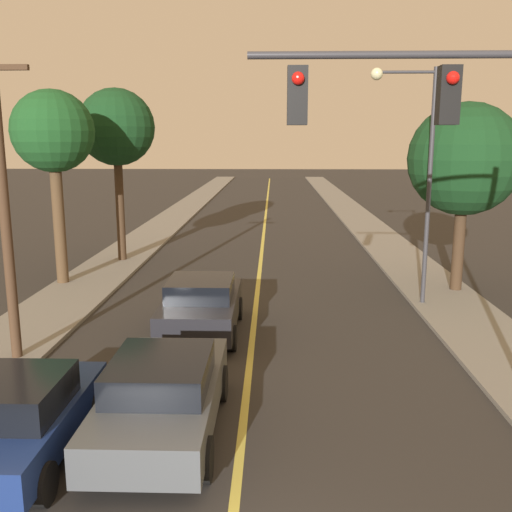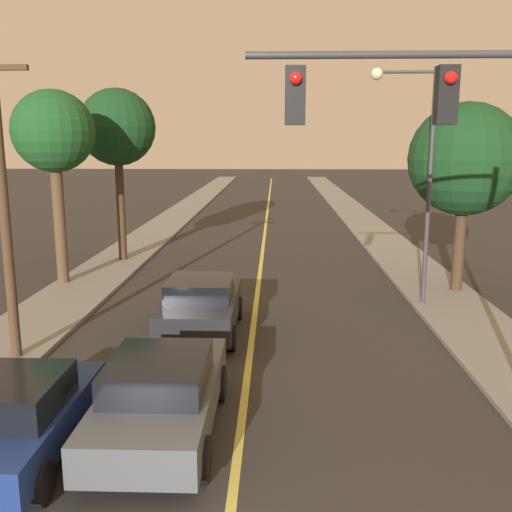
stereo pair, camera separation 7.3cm
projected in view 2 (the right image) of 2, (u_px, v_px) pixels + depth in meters
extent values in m
cube|color=#2D2B28|center=(267.00, 213.00, 41.23)|extent=(9.93, 80.00, 0.01)
cube|color=#D1C14C|center=(267.00, 213.00, 41.23)|extent=(0.16, 76.00, 0.00)
cube|color=gray|center=(182.00, 212.00, 41.43)|extent=(2.50, 80.00, 0.12)
cube|color=gray|center=(353.00, 213.00, 41.01)|extent=(2.50, 80.00, 0.12)
cube|color=#474C51|center=(162.00, 399.00, 10.13)|extent=(1.89, 4.54, 0.65)
cube|color=black|center=(159.00, 372.00, 9.84)|extent=(1.66, 2.04, 0.51)
cylinder|color=black|center=(132.00, 382.00, 11.60)|extent=(0.22, 0.72, 0.72)
cylinder|color=black|center=(220.00, 383.00, 11.54)|extent=(0.22, 0.72, 0.72)
cylinder|color=black|center=(87.00, 457.00, 8.85)|extent=(0.22, 0.72, 0.72)
cylinder|color=black|center=(202.00, 459.00, 8.78)|extent=(0.22, 0.72, 0.72)
cube|color=black|center=(201.00, 309.00, 15.49)|extent=(1.92, 4.16, 0.74)
cube|color=black|center=(200.00, 288.00, 15.20)|extent=(1.69, 1.87, 0.51)
cylinder|color=black|center=(177.00, 308.00, 16.86)|extent=(0.22, 0.66, 0.66)
cylinder|color=black|center=(238.00, 308.00, 16.80)|extent=(0.22, 0.66, 0.66)
cylinder|color=black|center=(159.00, 337.00, 14.33)|extent=(0.22, 0.66, 0.66)
cylinder|color=black|center=(231.00, 338.00, 14.27)|extent=(0.22, 0.66, 0.66)
cube|color=navy|center=(20.00, 423.00, 9.37)|extent=(1.73, 3.86, 0.61)
cube|color=black|center=(12.00, 394.00, 9.10)|extent=(1.52, 1.74, 0.55)
cylinder|color=black|center=(6.00, 406.00, 10.63)|extent=(0.22, 0.65, 0.65)
cylinder|color=black|center=(93.00, 408.00, 10.57)|extent=(0.22, 0.65, 0.65)
cylinder|color=black|center=(41.00, 484.00, 8.23)|extent=(0.22, 0.65, 0.65)
cylinder|color=#333338|center=(415.00, 55.00, 8.80)|extent=(5.25, 0.12, 0.12)
cube|color=black|center=(446.00, 95.00, 8.90)|extent=(0.32, 0.28, 0.90)
sphere|color=red|center=(451.00, 78.00, 8.67)|extent=(0.20, 0.20, 0.20)
cube|color=black|center=(295.00, 96.00, 8.98)|extent=(0.32, 0.28, 0.90)
sphere|color=red|center=(296.00, 78.00, 8.75)|extent=(0.20, 0.20, 0.20)
cylinder|color=#333338|center=(429.00, 189.00, 17.45)|extent=(0.14, 0.14, 7.19)
cylinder|color=#333338|center=(407.00, 72.00, 16.80)|extent=(1.74, 0.09, 0.09)
sphere|color=beige|center=(377.00, 74.00, 16.84)|extent=(0.36, 0.36, 0.36)
cylinder|color=#422D1E|center=(4.00, 206.00, 12.93)|extent=(0.24, 0.24, 7.22)
cylinder|color=#4C3823|center=(60.00, 222.00, 20.36)|extent=(0.41, 0.41, 4.39)
sphere|color=#19471E|center=(53.00, 131.00, 19.72)|extent=(2.84, 2.84, 2.84)
cylinder|color=#3D2B1C|center=(121.00, 208.00, 24.30)|extent=(0.35, 0.35, 4.49)
sphere|color=#143819|center=(117.00, 127.00, 23.63)|extent=(3.18, 3.18, 3.18)
cylinder|color=#3D2B1C|center=(459.00, 245.00, 19.44)|extent=(0.39, 0.39, 3.15)
sphere|color=#143819|center=(465.00, 159.00, 18.86)|extent=(3.73, 3.73, 3.73)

